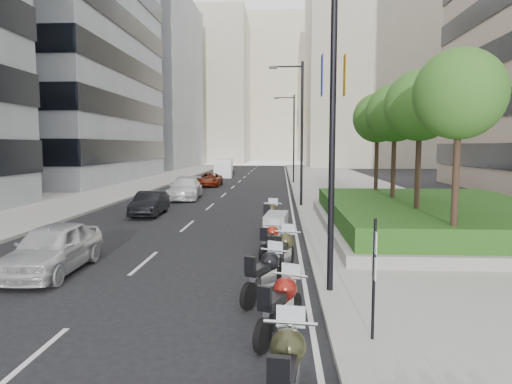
# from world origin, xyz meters

# --- Properties ---
(ground) EXTENTS (160.00, 160.00, 0.00)m
(ground) POSITION_xyz_m (0.00, 0.00, 0.00)
(ground) COLOR black
(ground) RESTS_ON ground
(sidewalk_right) EXTENTS (10.00, 100.00, 0.15)m
(sidewalk_right) POSITION_xyz_m (9.00, 30.00, 0.07)
(sidewalk_right) COLOR #9E9B93
(sidewalk_right) RESTS_ON ground
(sidewalk_left) EXTENTS (8.00, 100.00, 0.15)m
(sidewalk_left) POSITION_xyz_m (-12.00, 30.00, 0.07)
(sidewalk_left) COLOR #9E9B93
(sidewalk_left) RESTS_ON ground
(lane_edge) EXTENTS (0.12, 100.00, 0.01)m
(lane_edge) POSITION_xyz_m (3.70, 30.00, 0.01)
(lane_edge) COLOR silver
(lane_edge) RESTS_ON ground
(lane_centre) EXTENTS (0.12, 100.00, 0.01)m
(lane_centre) POSITION_xyz_m (-1.50, 30.00, 0.01)
(lane_centre) COLOR silver
(lane_centre) RESTS_ON ground
(building_grey_far) EXTENTS (22.00, 26.00, 30.00)m
(building_grey_far) POSITION_xyz_m (-24.00, 70.00, 15.00)
(building_grey_far) COLOR gray
(building_grey_far) RESTS_ON ground
(building_cream_right) EXTENTS (28.00, 24.00, 36.00)m
(building_cream_right) POSITION_xyz_m (22.00, 80.00, 18.00)
(building_cream_right) COLOR #B7AD93
(building_cream_right) RESTS_ON ground
(building_cream_left) EXTENTS (26.00, 24.00, 34.00)m
(building_cream_left) POSITION_xyz_m (-18.00, 100.00, 17.00)
(building_cream_left) COLOR #B7AD93
(building_cream_left) RESTS_ON ground
(building_cream_centre) EXTENTS (30.00, 24.00, 38.00)m
(building_cream_centre) POSITION_xyz_m (2.00, 120.00, 19.00)
(building_cream_centre) COLOR #B7AD93
(building_cream_centre) RESTS_ON ground
(planter) EXTENTS (10.00, 14.00, 0.40)m
(planter) POSITION_xyz_m (10.00, 10.00, 0.35)
(planter) COLOR gray
(planter) RESTS_ON sidewalk_right
(hedge) EXTENTS (9.40, 13.40, 0.80)m
(hedge) POSITION_xyz_m (10.00, 10.00, 0.95)
(hedge) COLOR #234513
(hedge) RESTS_ON planter
(tree_0) EXTENTS (2.80, 2.80, 6.30)m
(tree_0) POSITION_xyz_m (8.50, 4.00, 5.42)
(tree_0) COLOR #332319
(tree_0) RESTS_ON planter
(tree_1) EXTENTS (2.80, 2.80, 6.30)m
(tree_1) POSITION_xyz_m (8.50, 8.00, 5.42)
(tree_1) COLOR #332319
(tree_1) RESTS_ON planter
(tree_2) EXTENTS (2.80, 2.80, 6.30)m
(tree_2) POSITION_xyz_m (8.50, 12.00, 5.42)
(tree_2) COLOR #332319
(tree_2) RESTS_ON planter
(tree_3) EXTENTS (2.80, 2.80, 6.30)m
(tree_3) POSITION_xyz_m (8.50, 16.00, 5.42)
(tree_3) COLOR #332319
(tree_3) RESTS_ON planter
(lamp_post_0) EXTENTS (2.34, 0.45, 9.00)m
(lamp_post_0) POSITION_xyz_m (4.14, 1.00, 5.07)
(lamp_post_0) COLOR black
(lamp_post_0) RESTS_ON ground
(lamp_post_1) EXTENTS (2.34, 0.45, 9.00)m
(lamp_post_1) POSITION_xyz_m (4.14, 18.00, 5.07)
(lamp_post_1) COLOR black
(lamp_post_1) RESTS_ON ground
(lamp_post_2) EXTENTS (2.34, 0.45, 9.00)m
(lamp_post_2) POSITION_xyz_m (4.14, 36.00, 5.07)
(lamp_post_2) COLOR black
(lamp_post_2) RESTS_ON ground
(parking_sign) EXTENTS (0.06, 0.32, 2.50)m
(parking_sign) POSITION_xyz_m (4.80, -2.00, 1.46)
(parking_sign) COLOR black
(parking_sign) RESTS_ON ground
(motorcycle_0) EXTENTS (0.82, 2.45, 1.22)m
(motorcycle_0) POSITION_xyz_m (3.11, -4.46, 0.65)
(motorcycle_0) COLOR black
(motorcycle_0) RESTS_ON ground
(motorcycle_1) EXTENTS (1.08, 2.19, 1.15)m
(motorcycle_1) POSITION_xyz_m (3.03, -1.56, 0.62)
(motorcycle_1) COLOR black
(motorcycle_1) RESTS_ON ground
(motorcycle_2) EXTENTS (1.15, 2.17, 1.16)m
(motorcycle_2) POSITION_xyz_m (2.64, 0.67, 0.62)
(motorcycle_2) COLOR black
(motorcycle_2) RESTS_ON ground
(motorcycle_3) EXTENTS (0.91, 2.40, 1.21)m
(motorcycle_3) POSITION_xyz_m (3.11, 2.96, 0.65)
(motorcycle_3) COLOR black
(motorcycle_3) RESTS_ON ground
(motorcycle_4) EXTENTS (0.85, 2.05, 1.05)m
(motorcycle_4) POSITION_xyz_m (2.66, 5.14, 0.56)
(motorcycle_4) COLOR black
(motorcycle_4) RESTS_ON ground
(motorcycle_5) EXTENTS (0.98, 2.11, 1.21)m
(motorcycle_5) POSITION_xyz_m (2.84, 7.16, 0.61)
(motorcycle_5) COLOR black
(motorcycle_5) RESTS_ON ground
(motorcycle_6) EXTENTS (0.82, 2.45, 1.23)m
(motorcycle_6) POSITION_xyz_m (2.56, 9.88, 0.66)
(motorcycle_6) COLOR black
(motorcycle_6) RESTS_ON ground
(car_a) EXTENTS (1.89, 4.47, 1.51)m
(car_a) POSITION_xyz_m (-3.93, 2.73, 0.76)
(car_a) COLOR silver
(car_a) RESTS_ON ground
(car_b) EXTENTS (1.50, 4.05, 1.32)m
(car_b) POSITION_xyz_m (-4.29, 14.29, 0.66)
(car_b) COLOR black
(car_b) RESTS_ON ground
(car_c) EXTENTS (2.54, 5.47, 1.55)m
(car_c) POSITION_xyz_m (-3.98, 22.25, 0.77)
(car_c) COLOR silver
(car_c) RESTS_ON ground
(car_d) EXTENTS (2.16, 4.63, 1.28)m
(car_d) POSITION_xyz_m (-3.87, 32.93, 0.64)
(car_d) COLOR maroon
(car_d) RESTS_ON ground
(delivery_van) EXTENTS (2.33, 5.38, 2.21)m
(delivery_van) POSITION_xyz_m (-4.10, 46.03, 1.03)
(delivery_van) COLOR silver
(delivery_van) RESTS_ON ground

